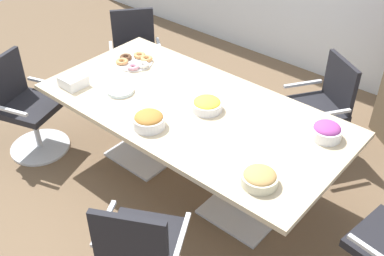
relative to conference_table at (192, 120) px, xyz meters
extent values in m
cube|color=brown|center=(0.00, 0.00, -0.63)|extent=(10.00, 10.00, 0.01)
cube|color=#CCB793|center=(0.00, 0.00, 0.10)|extent=(2.40, 1.20, 0.04)
cube|color=silver|center=(-0.55, 0.00, -0.61)|extent=(0.56, 0.56, 0.02)
cylinder|color=silver|center=(-0.55, 0.00, -0.26)|extent=(0.09, 0.09, 0.69)
cube|color=silver|center=(0.55, 0.00, -0.61)|extent=(0.56, 0.56, 0.02)
cylinder|color=silver|center=(0.55, 0.00, -0.26)|extent=(0.09, 0.09, 0.69)
cylinder|color=silver|center=(0.55, 0.99, -0.61)|extent=(0.75, 0.75, 0.02)
cylinder|color=silver|center=(0.55, 0.99, -0.40)|extent=(0.05, 0.05, 0.41)
cube|color=black|center=(0.55, 0.99, -0.17)|extent=(0.64, 0.64, 0.06)
cube|color=black|center=(0.66, 1.17, 0.07)|extent=(0.39, 0.28, 0.42)
cube|color=silver|center=(0.75, 0.85, -0.05)|extent=(0.23, 0.32, 0.02)
cube|color=silver|center=(0.34, 1.13, -0.05)|extent=(0.23, 0.32, 0.02)
cylinder|color=silver|center=(-1.31, 0.64, -0.61)|extent=(0.76, 0.76, 0.02)
cylinder|color=silver|center=(-1.31, 0.64, -0.40)|extent=(0.05, 0.05, 0.41)
cube|color=black|center=(-1.31, 0.64, -0.17)|extent=(0.65, 0.65, 0.06)
cube|color=black|center=(-1.47, 0.77, 0.07)|extent=(0.31, 0.37, 0.42)
cube|color=silver|center=(-1.16, 0.83, -0.05)|extent=(0.31, 0.25, 0.02)
cube|color=silver|center=(-1.46, 0.45, -0.05)|extent=(0.31, 0.25, 0.02)
cylinder|color=silver|center=(-1.36, -0.60, -0.61)|extent=(0.68, 0.68, 0.02)
cylinder|color=silver|center=(-1.36, -0.60, -0.40)|extent=(0.05, 0.05, 0.41)
cube|color=black|center=(-1.36, -0.60, -0.17)|extent=(0.58, 0.58, 0.06)
cube|color=black|center=(-1.56, -0.66, 0.07)|extent=(0.18, 0.43, 0.42)
cube|color=silver|center=(-1.44, -0.36, -0.05)|extent=(0.36, 0.15, 0.02)
cube|color=silver|center=(-1.28, -0.83, -0.05)|extent=(0.36, 0.15, 0.02)
cube|color=black|center=(0.47, -1.01, -0.17)|extent=(0.62, 0.62, 0.06)
cube|color=black|center=(0.57, -1.19, 0.07)|extent=(0.40, 0.24, 0.42)
cube|color=silver|center=(0.26, -1.12, -0.05)|extent=(0.20, 0.34, 0.02)
cube|color=silver|center=(0.69, -0.89, -0.05)|extent=(0.20, 0.34, 0.02)
cube|color=silver|center=(1.61, -0.27, -0.05)|extent=(0.37, 0.08, 0.02)
cylinder|color=white|center=(0.96, 0.31, 0.17)|extent=(0.21, 0.21, 0.08)
ellipsoid|color=#9E3D8E|center=(0.96, 0.31, 0.21)|extent=(0.19, 0.19, 0.07)
cylinder|color=white|center=(0.11, 0.05, 0.16)|extent=(0.23, 0.23, 0.07)
ellipsoid|color=yellow|center=(0.11, 0.05, 0.19)|extent=(0.21, 0.21, 0.06)
cylinder|color=white|center=(-0.07, -0.39, 0.17)|extent=(0.24, 0.24, 0.08)
ellipsoid|color=#AD702D|center=(-0.07, -0.39, 0.21)|extent=(0.21, 0.21, 0.07)
cylinder|color=beige|center=(0.87, -0.37, 0.16)|extent=(0.23, 0.23, 0.07)
ellipsoid|color=tan|center=(0.87, -0.37, 0.19)|extent=(0.20, 0.20, 0.06)
cylinder|color=white|center=(-0.84, 0.19, 0.13)|extent=(0.31, 0.31, 0.01)
torus|color=white|center=(-0.73, 0.19, 0.15)|extent=(0.11, 0.11, 0.03)
torus|color=tan|center=(-0.78, 0.29, 0.15)|extent=(0.11, 0.11, 0.03)
torus|color=tan|center=(-0.88, 0.30, 0.15)|extent=(0.11, 0.11, 0.03)
torus|color=brown|center=(-0.94, 0.19, 0.15)|extent=(0.11, 0.11, 0.03)
torus|color=tan|center=(-0.91, 0.11, 0.15)|extent=(0.11, 0.11, 0.03)
torus|color=pink|center=(-0.77, 0.11, 0.15)|extent=(0.11, 0.11, 0.03)
cylinder|color=white|center=(-0.58, -0.21, 0.13)|extent=(0.22, 0.22, 0.01)
cylinder|color=silver|center=(-0.58, -0.21, 0.13)|extent=(0.22, 0.22, 0.01)
cylinder|color=white|center=(-0.58, -0.21, 0.14)|extent=(0.22, 0.22, 0.01)
cylinder|color=silver|center=(-0.58, -0.21, 0.15)|extent=(0.22, 0.22, 0.01)
cylinder|color=white|center=(-0.58, -0.21, 0.15)|extent=(0.22, 0.22, 0.01)
cube|color=white|center=(-0.94, -0.39, 0.17)|extent=(0.18, 0.18, 0.09)
camera|label=1|loc=(1.92, -2.23, 2.09)|focal=43.29mm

